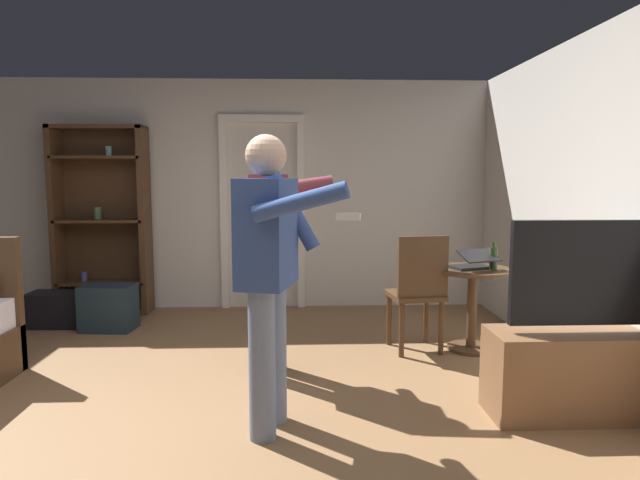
% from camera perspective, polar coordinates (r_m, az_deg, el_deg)
% --- Properties ---
extents(ground_plane, '(6.61, 6.61, 0.00)m').
position_cam_1_polar(ground_plane, '(3.55, -16.01, -18.07)').
color(ground_plane, olive).
extents(wall_back, '(6.05, 0.12, 2.51)m').
position_cam_1_polar(wall_back, '(6.25, -9.77, 4.59)').
color(wall_back, beige).
rests_on(wall_back, ground_plane).
extents(doorway_frame, '(0.93, 0.08, 2.13)m').
position_cam_1_polar(doorway_frame, '(6.13, -5.96, 4.28)').
color(doorway_frame, white).
rests_on(doorway_frame, ground_plane).
extents(bookshelf, '(0.98, 0.32, 2.00)m').
position_cam_1_polar(bookshelf, '(6.34, -21.59, 2.61)').
color(bookshelf, '#4C331E').
rests_on(bookshelf, ground_plane).
extents(tv_flatscreen, '(1.27, 0.40, 1.21)m').
position_cam_1_polar(tv_flatscreen, '(3.83, 26.41, -11.12)').
color(tv_flatscreen, brown).
rests_on(tv_flatscreen, ground_plane).
extents(side_table, '(0.65, 0.65, 0.70)m').
position_cam_1_polar(side_table, '(4.83, 15.47, -5.49)').
color(side_table, '#4C331E').
rests_on(side_table, ground_plane).
extents(laptop, '(0.41, 0.41, 0.17)m').
position_cam_1_polar(laptop, '(4.74, 15.54, -2.30)').
color(laptop, black).
rests_on(laptop, side_table).
extents(bottle_on_table, '(0.06, 0.06, 0.23)m').
position_cam_1_polar(bottle_on_table, '(4.75, 17.50, -1.80)').
color(bottle_on_table, '#2C3F1E').
rests_on(bottle_on_table, side_table).
extents(wooden_chair, '(0.47, 0.47, 0.99)m').
position_cam_1_polar(wooden_chair, '(4.65, 10.12, -4.94)').
color(wooden_chair, '#4C331E').
rests_on(wooden_chair, ground_plane).
extents(person_blue_shirt, '(0.66, 0.69, 1.70)m').
position_cam_1_polar(person_blue_shirt, '(3.12, -5.28, -2.39)').
color(person_blue_shirt, slate).
rests_on(person_blue_shirt, ground_plane).
extents(person_striped_shirt, '(0.64, 0.54, 1.73)m').
position_cam_1_polar(person_striped_shirt, '(4.04, -5.05, -0.14)').
color(person_striped_shirt, '#333338').
rests_on(person_striped_shirt, ground_plane).
extents(suitcase_dark, '(0.51, 0.37, 0.44)m').
position_cam_1_polar(suitcase_dark, '(5.68, -21.02, -6.53)').
color(suitcase_dark, '#1E2D38').
rests_on(suitcase_dark, ground_plane).
extents(suitcase_small, '(0.58, 0.33, 0.34)m').
position_cam_1_polar(suitcase_small, '(6.03, -25.36, -6.48)').
color(suitcase_small, black).
rests_on(suitcase_small, ground_plane).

